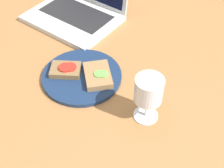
# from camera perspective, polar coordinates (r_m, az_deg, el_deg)

# --- Properties ---
(wooden_table) EXTENTS (1.40, 1.40, 0.03)m
(wooden_table) POSITION_cam_1_polar(r_m,az_deg,el_deg) (1.00, -2.09, 0.50)
(wooden_table) COLOR #9E6B3D
(wooden_table) RESTS_ON ground
(plate) EXTENTS (0.25, 0.25, 0.01)m
(plate) POSITION_cam_1_polar(r_m,az_deg,el_deg) (0.99, -5.52, 1.43)
(plate) COLOR navy
(plate) RESTS_ON wooden_table
(sandwich_with_tomato) EXTENTS (0.12, 0.11, 0.02)m
(sandwich_with_tomato) POSITION_cam_1_polar(r_m,az_deg,el_deg) (0.99, -8.44, 2.64)
(sandwich_with_tomato) COLOR brown
(sandwich_with_tomato) RESTS_ON plate
(sandwich_with_cucumber) EXTENTS (0.14, 0.14, 0.02)m
(sandwich_with_cucumber) POSITION_cam_1_polar(r_m,az_deg,el_deg) (0.97, -2.58, 1.64)
(sandwich_with_cucumber) COLOR #937047
(sandwich_with_cucumber) RESTS_ON plate
(wine_glass) EXTENTS (0.08, 0.08, 0.14)m
(wine_glass) POSITION_cam_1_polar(r_m,az_deg,el_deg) (0.82, 6.71, -1.37)
(wine_glass) COLOR white
(wine_glass) RESTS_ON wooden_table
(laptop) EXTENTS (0.33, 0.28, 0.22)m
(laptop) POSITION_cam_1_polar(r_m,az_deg,el_deg) (1.25, -6.25, 13.67)
(laptop) COLOR silver
(laptop) RESTS_ON wooden_table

